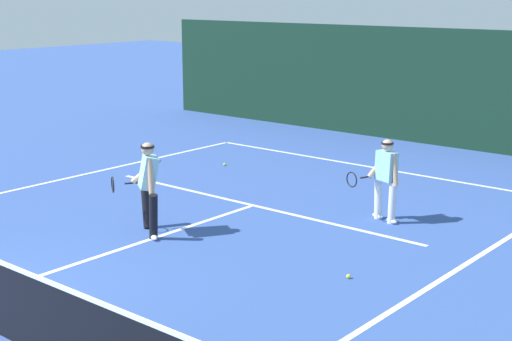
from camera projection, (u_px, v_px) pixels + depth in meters
court_line_baseline_far at (370, 167)px, 18.34m from camera, size 9.43×0.10×0.01m
court_line_service at (253, 205)px, 15.05m from camera, size 7.68×0.10×0.01m
court_line_centre at (128, 247)px, 12.61m from camera, size 0.10×6.40×0.01m
player_near at (148, 184)px, 13.13m from camera, size 1.17×0.82×1.64m
player_far at (385, 177)px, 13.86m from camera, size 0.90×0.86×1.55m
tennis_ball at (225, 164)px, 18.45m from camera, size 0.07×0.07×0.07m
tennis_ball_extra at (349, 276)px, 11.23m from camera, size 0.07×0.07×0.07m
back_fence_windscreen at (440, 88)px, 20.59m from camera, size 19.84×0.12×3.20m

